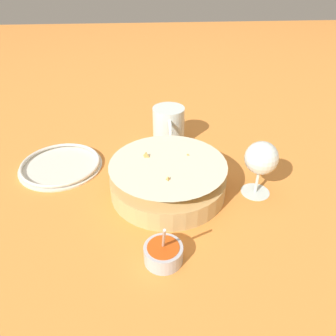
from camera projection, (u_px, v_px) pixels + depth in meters
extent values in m
plane|color=orange|center=(182.00, 182.00, 0.79)|extent=(4.00, 4.00, 0.00)
cylinder|color=tan|center=(168.00, 184.00, 0.75)|extent=(0.26, 0.26, 0.05)
cone|color=beige|center=(168.00, 178.00, 0.74)|extent=(0.26, 0.26, 0.07)
cylinder|color=#3D842D|center=(168.00, 183.00, 0.75)|extent=(0.20, 0.20, 0.01)
pyramid|color=#CC8E42|center=(168.00, 187.00, 0.68)|extent=(0.07, 0.05, 0.06)
pyramid|color=#CC8E42|center=(188.00, 163.00, 0.76)|extent=(0.09, 0.09, 0.05)
pyramid|color=#CC8E42|center=(147.00, 163.00, 0.75)|extent=(0.08, 0.08, 0.06)
cylinder|color=#B7B7BC|center=(163.00, 254.00, 0.59)|extent=(0.07, 0.07, 0.03)
cylinder|color=#CC4C14|center=(163.00, 251.00, 0.58)|extent=(0.06, 0.06, 0.02)
cylinder|color=#B7B7BC|center=(164.00, 241.00, 0.55)|extent=(0.06, 0.01, 0.11)
cylinder|color=silver|center=(255.00, 192.00, 0.76)|extent=(0.07, 0.07, 0.00)
cylinder|color=silver|center=(257.00, 181.00, 0.74)|extent=(0.01, 0.01, 0.06)
sphere|color=silver|center=(262.00, 158.00, 0.71)|extent=(0.07, 0.07, 0.07)
sphere|color=#DBD17A|center=(261.00, 161.00, 0.71)|extent=(0.05, 0.05, 0.05)
cylinder|color=silver|center=(169.00, 126.00, 0.92)|extent=(0.09, 0.09, 0.11)
cylinder|color=orange|center=(169.00, 130.00, 0.93)|extent=(0.07, 0.07, 0.08)
torus|color=silver|center=(170.00, 133.00, 0.88)|extent=(0.07, 0.01, 0.07)
cylinder|color=silver|center=(61.00, 166.00, 0.84)|extent=(0.21, 0.21, 0.01)
torus|color=silver|center=(60.00, 164.00, 0.84)|extent=(0.20, 0.20, 0.01)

